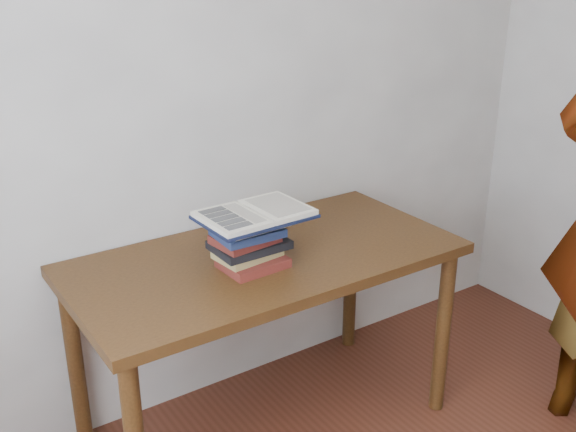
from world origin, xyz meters
TOP-DOWN VIEW (x-y plane):
  - desk at (0.08, 1.38)m, footprint 1.43×0.71m
  - book_stack at (-0.02, 1.33)m, footprint 0.26×0.21m
  - open_book at (0.00, 1.33)m, footprint 0.38×0.27m

SIDE VIEW (x-z plane):
  - desk at x=0.08m, z-range 0.29..1.05m
  - book_stack at x=-0.02m, z-range 0.76..0.94m
  - open_book at x=0.00m, z-range 0.94..0.97m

